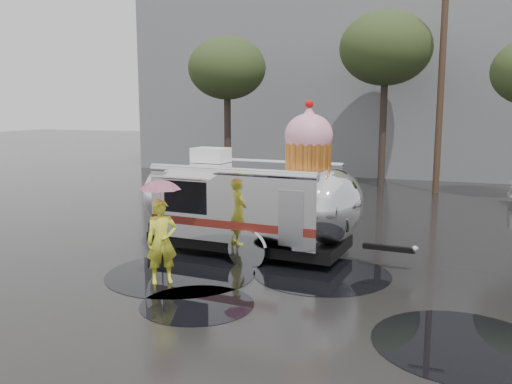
% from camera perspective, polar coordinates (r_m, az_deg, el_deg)
% --- Properties ---
extents(ground, '(120.00, 120.00, 0.00)m').
position_cam_1_polar(ground, '(11.90, 3.46, -9.53)').
color(ground, black).
rests_on(ground, ground).
extents(puddles, '(9.16, 9.37, 0.01)m').
position_cam_1_polar(puddles, '(12.69, 1.89, -8.30)').
color(puddles, black).
rests_on(puddles, ground).
extents(grey_building, '(22.00, 12.00, 13.00)m').
position_cam_1_polar(grey_building, '(35.65, 8.74, 13.33)').
color(grey_building, slate).
rests_on(grey_building, ground).
extents(utility_pole, '(1.60, 0.28, 9.00)m').
position_cam_1_polar(utility_pole, '(24.83, 18.89, 10.51)').
color(utility_pole, '#473323').
rests_on(utility_pole, ground).
extents(tree_left, '(3.64, 3.64, 6.95)m').
position_cam_1_polar(tree_left, '(25.97, -3.07, 12.80)').
color(tree_left, '#382D26').
rests_on(tree_left, ground).
extents(tree_mid, '(4.20, 4.20, 8.03)m').
position_cam_1_polar(tree_mid, '(26.13, 13.49, 14.43)').
color(tree_mid, '#382D26').
rests_on(tree_mid, ground).
extents(barricade_row, '(4.30, 0.80, 1.00)m').
position_cam_1_polar(barricade_row, '(22.79, -2.63, 0.82)').
color(barricade_row, '#473323').
rests_on(barricade_row, ground).
extents(airstream_trailer, '(7.44, 2.98, 4.01)m').
position_cam_1_polar(airstream_trailer, '(13.93, -0.43, -0.79)').
color(airstream_trailer, silver).
rests_on(airstream_trailer, ground).
extents(person_left, '(0.78, 0.75, 1.82)m').
position_cam_1_polar(person_left, '(11.83, -9.89, -5.16)').
color(person_left, yellow).
rests_on(person_left, ground).
extents(umbrella_pink, '(1.07, 1.07, 2.28)m').
position_cam_1_polar(umbrella_pink, '(11.63, -10.02, -0.37)').
color(umbrella_pink, pink).
rests_on(umbrella_pink, ground).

